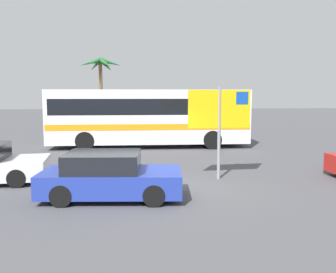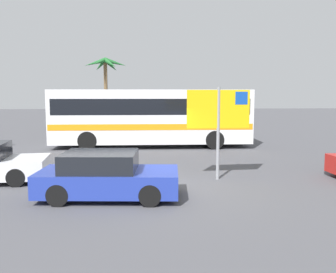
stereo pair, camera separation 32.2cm
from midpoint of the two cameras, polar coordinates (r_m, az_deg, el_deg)
The scene contains 5 objects.
ground at distance 11.73m, azimuth -1.76°, elevation -8.12°, with size 120.00×120.00×0.00m, color #4C4C51.
bus_front_coach at distance 20.71m, azimuth -2.14°, elevation 3.31°, with size 10.87×2.50×3.17m.
ferry_sign at distance 12.92m, azimuth 8.64°, elevation 3.63°, with size 2.20×0.25×3.20m.
car_blue at distance 10.81m, azimuth -8.55°, elevation -6.01°, with size 4.06×2.08×1.32m.
palm_tree_seaside at distance 33.48m, azimuth -9.27°, elevation 9.97°, with size 3.81×3.45×6.07m.
Camera 2 is at (-0.13, -11.34, 2.99)m, focal length 39.85 mm.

